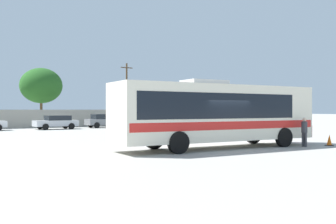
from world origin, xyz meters
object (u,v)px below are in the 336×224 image
Objects in this scene: attendant_by_bus_door at (304,130)px; roadside_tree_midright at (147,96)px; parked_car_third_silver at (56,122)px; coach_bus_cream_red at (216,112)px; utility_pole_far at (127,93)px; traffic_cone_on_apron at (329,140)px; roadside_tree_midleft at (41,86)px; parked_car_rightmost_grey at (104,120)px.

roadside_tree_midright reaches higher than attendant_by_bus_door.
coach_bus_cream_red is at bearing -86.15° from parked_car_third_silver.
utility_pole_far is 3.03m from roadside_tree_midright.
coach_bus_cream_red is at bearing 160.41° from traffic_cone_on_apron.
utility_pole_far is at bearing 83.54° from traffic_cone_on_apron.
roadside_tree_midleft is 14.36m from roadside_tree_midright.
roadside_tree_midleft is (0.63, 9.08, 4.30)m from parked_car_third_silver.
attendant_by_bus_door is at bearing -22.96° from coach_bus_cream_red.
roadside_tree_midright reaches higher than coach_bus_cream_red.
parked_car_rightmost_grey is 0.57× the size of roadside_tree_midleft.
utility_pole_far is 1.59× the size of roadside_tree_midright.
parked_car_third_silver is at bearing -93.99° from roadside_tree_midleft.
roadside_tree_midright is (14.20, -1.82, -1.14)m from roadside_tree_midleft.
attendant_by_bus_door is at bearing -80.96° from roadside_tree_midleft.
parked_car_rightmost_grey is 0.49× the size of utility_pole_far.
traffic_cone_on_apron is at bearing -73.22° from parked_car_third_silver.
attendant_by_bus_door is 0.38× the size of parked_car_rightmost_grey.
roadside_tree_midleft reaches higher than parked_car_third_silver.
parked_car_rightmost_grey is (5.69, 0.92, 0.04)m from parked_car_third_silver.
utility_pole_far is at bearing 33.42° from parked_car_third_silver.
coach_bus_cream_red is 2.59× the size of parked_car_third_silver.
traffic_cone_on_apron is (1.75, -0.31, -0.60)m from attendant_by_bus_door.
parked_car_rightmost_grey is 0.79× the size of roadside_tree_midright.
roadside_tree_midright is at bearing 78.59° from traffic_cone_on_apron.
utility_pole_far is 13.23× the size of traffic_cone_on_apron.
attendant_by_bus_door is at bearing -99.41° from utility_pole_far.
parked_car_rightmost_grey is (4.06, 25.21, -1.09)m from coach_bus_cream_red.
traffic_cone_on_apron is (7.37, -35.63, -4.76)m from roadside_tree_midleft.
traffic_cone_on_apron is at bearing -78.31° from roadside_tree_midleft.
roadside_tree_midleft is 36.69m from traffic_cone_on_apron.
parked_car_rightmost_grey is 9.98m from utility_pole_far.
attendant_by_bus_door is 0.30× the size of roadside_tree_midright.
roadside_tree_midright is at bearing 26.07° from parked_car_third_silver.
utility_pole_far is at bearing 80.59° from attendant_by_bus_door.
roadside_tree_midleft is (-1.00, 33.36, 3.16)m from coach_bus_cream_red.
coach_bus_cream_red is at bearing -112.70° from roadside_tree_midright.
roadside_tree_midright is (8.58, 33.50, 3.02)m from attendant_by_bus_door.
parked_car_third_silver is 10.06m from roadside_tree_midleft.
roadside_tree_midright is (2.93, -0.60, -0.49)m from utility_pole_far.
utility_pole_far reaches higher than parked_car_rightmost_grey.
parked_car_third_silver is at bearing -153.93° from roadside_tree_midright.
parked_car_rightmost_grey is at bearing -131.86° from utility_pole_far.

